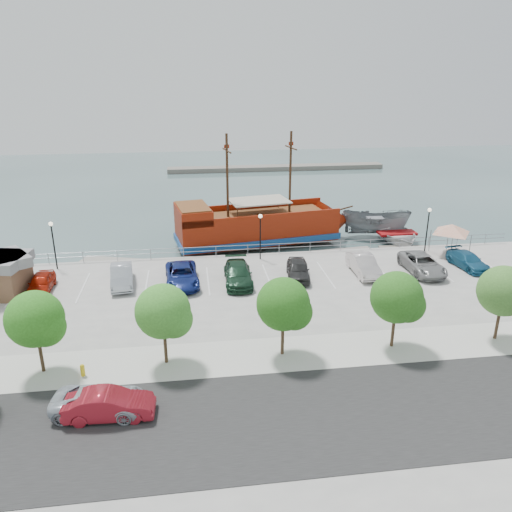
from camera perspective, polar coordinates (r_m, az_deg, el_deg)
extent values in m
plane|color=#354F50|center=(40.48, 1.79, -4.90)|extent=(160.00, 160.00, 0.00)
cube|color=gray|center=(23.47, 11.14, -26.14)|extent=(100.00, 58.00, 1.20)
cube|color=black|center=(26.57, 7.72, -17.61)|extent=(100.00, 8.00, 0.04)
cube|color=beige|center=(31.35, 4.84, -10.96)|extent=(100.00, 4.00, 0.05)
cylinder|color=gray|center=(46.89, 0.26, 1.30)|extent=(50.00, 0.06, 0.06)
cylinder|color=gray|center=(47.02, 0.26, 0.84)|extent=(50.00, 0.06, 0.06)
cube|color=#686257|center=(94.03, 2.35, 10.04)|extent=(40.00, 3.00, 0.80)
cube|color=maroon|center=(52.05, 0.11, 3.26)|extent=(17.01, 7.81, 2.66)
cube|color=navy|center=(52.31, 0.11, 2.34)|extent=(17.37, 8.16, 0.61)
cone|color=maroon|center=(55.32, 9.07, 4.04)|extent=(4.06, 5.40, 4.92)
cube|color=maroon|center=(49.96, -7.22, 4.80)|extent=(3.89, 5.57, 1.43)
cube|color=brown|center=(49.76, -7.26, 5.65)|extent=(3.62, 5.13, 0.12)
cube|color=brown|center=(51.81, 0.65, 4.77)|extent=(13.88, 6.68, 0.15)
cube|color=maroon|center=(53.85, -0.68, 5.71)|extent=(16.19, 2.96, 0.72)
cube|color=maroon|center=(49.33, 0.97, 4.33)|extent=(16.19, 2.96, 0.72)
cylinder|color=#382111|center=(51.87, 3.94, 9.45)|extent=(0.28, 0.28, 8.40)
cylinder|color=#382111|center=(49.88, -3.30, 9.02)|extent=(0.28, 0.28, 8.40)
cylinder|color=#382111|center=(51.44, 4.01, 12.25)|extent=(0.66, 3.05, 0.14)
cylinder|color=#382111|center=(49.44, -3.36, 11.93)|extent=(0.66, 3.05, 0.14)
cube|color=#BCB49D|center=(51.34, 0.33, 6.33)|extent=(6.51, 4.84, 0.12)
cylinder|color=#382111|center=(55.31, 9.81, 5.31)|extent=(2.54, 0.59, 0.61)
imported|color=slate|center=(56.28, 13.46, 3.47)|extent=(7.93, 5.03, 2.87)
imported|color=silver|center=(55.28, 15.77, 2.20)|extent=(5.22, 7.25, 1.49)
cube|color=gray|center=(48.90, -15.45, -0.82)|extent=(7.61, 4.16, 0.42)
cube|color=gray|center=(50.62, 9.79, 0.34)|extent=(6.53, 2.52, 0.36)
cube|color=slate|center=(53.19, 17.25, 0.68)|extent=(6.35, 2.46, 0.35)
cube|color=brown|center=(43.08, -27.01, -2.41)|extent=(3.90, 3.90, 2.46)
cylinder|color=slate|center=(50.49, 19.26, 1.68)|extent=(0.08, 0.08, 2.14)
cylinder|color=slate|center=(51.96, 21.55, 1.90)|extent=(0.08, 0.08, 2.14)
cylinder|color=slate|center=(48.57, 20.93, 0.75)|extent=(0.08, 0.08, 2.14)
cylinder|color=slate|center=(50.10, 23.26, 1.00)|extent=(0.08, 0.08, 2.14)
pyramid|color=beige|center=(49.72, 21.53, 3.41)|extent=(4.64, 4.64, 0.88)
imported|color=#B1BBC5|center=(27.31, -17.33, -15.56)|extent=(5.07, 2.79, 1.34)
imported|color=maroon|center=(26.85, -16.42, -15.98)|extent=(4.51, 1.71, 1.47)
cylinder|color=yellow|center=(30.61, -19.18, -12.36)|extent=(0.25, 0.25, 0.62)
sphere|color=yellow|center=(30.44, -19.26, -11.83)|extent=(0.27, 0.27, 0.27)
cylinder|color=black|center=(46.45, -22.07, 0.94)|extent=(0.12, 0.12, 4.00)
sphere|color=#FFF2CC|center=(45.85, -22.41, 3.41)|extent=(0.36, 0.36, 0.36)
cylinder|color=black|center=(45.33, 0.49, 2.02)|extent=(0.12, 0.12, 4.00)
sphere|color=#FFF2CC|center=(44.72, 0.50, 4.58)|extent=(0.36, 0.36, 0.36)
cylinder|color=black|center=(50.08, 18.95, 2.69)|extent=(0.12, 0.12, 4.00)
sphere|color=#FFF2CC|center=(49.52, 19.23, 5.00)|extent=(0.36, 0.36, 0.36)
cylinder|color=#473321|center=(31.46, -23.35, -10.34)|extent=(0.20, 0.20, 2.20)
sphere|color=#296A1A|center=(30.41, -23.96, -6.59)|extent=(3.20, 3.20, 3.20)
sphere|color=#296A1A|center=(30.16, -22.89, -7.50)|extent=(2.20, 2.20, 2.20)
cylinder|color=#473321|center=(30.24, -10.31, -10.13)|extent=(0.20, 0.20, 2.20)
sphere|color=#367926|center=(29.15, -10.60, -6.23)|extent=(3.20, 3.20, 3.20)
sphere|color=#367926|center=(29.03, -9.38, -7.15)|extent=(2.20, 2.20, 2.20)
cylinder|color=#473321|center=(30.62, 3.05, -9.38)|extent=(0.20, 0.20, 2.20)
sphere|color=#255E18|center=(29.55, 3.13, -5.51)|extent=(3.20, 3.20, 3.20)
sphere|color=#255E18|center=(29.57, 4.37, -6.38)|extent=(2.20, 2.20, 2.20)
cylinder|color=#473321|center=(32.54, 15.39, -8.24)|extent=(0.20, 0.20, 2.20)
sphere|color=#275C1A|center=(31.53, 15.77, -4.56)|extent=(3.20, 3.20, 3.20)
sphere|color=#275C1A|center=(31.68, 16.92, -5.36)|extent=(2.20, 2.20, 2.20)
cylinder|color=#473321|center=(35.74, 25.87, -6.97)|extent=(0.20, 0.20, 2.20)
sphere|color=#3A6828|center=(34.83, 26.45, -3.59)|extent=(3.20, 3.20, 3.20)
imported|color=#9B1604|center=(42.60, -23.35, -2.82)|extent=(1.82, 4.22, 1.42)
imported|color=#A2A7B1|center=(41.62, -15.09, -2.20)|extent=(2.20, 4.97, 1.59)
imported|color=navy|center=(40.80, -8.46, -2.19)|extent=(2.88, 5.70, 1.55)
imported|color=#173723|center=(40.61, -2.07, -2.07)|extent=(2.32, 5.43, 1.56)
imported|color=#262626|center=(41.67, 4.81, -1.54)|extent=(2.48, 4.76, 1.55)
imported|color=beige|center=(43.38, 12.19, -0.99)|extent=(1.72, 4.92, 1.62)
imported|color=gray|center=(45.06, 18.47, -0.85)|extent=(2.58, 5.54, 1.54)
imported|color=#1A5478|center=(47.56, 23.04, -0.47)|extent=(2.43, 4.82, 1.34)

